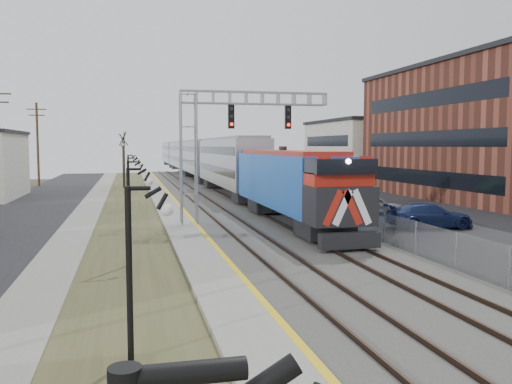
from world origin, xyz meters
name	(u,v)px	position (x,y,z in m)	size (l,w,h in m)	color
street_west	(16,218)	(-11.50, 35.00, 0.02)	(7.00, 120.00, 0.04)	black
sidewalk	(85,215)	(-7.00, 35.00, 0.04)	(2.00, 120.00, 0.08)	gray
grass_median	(129,214)	(-4.00, 35.00, 0.03)	(4.00, 120.00, 0.06)	#3D4525
platform	(172,212)	(-1.00, 35.00, 0.12)	(2.00, 120.00, 0.24)	gray
ballast_bed	(239,210)	(4.00, 35.00, 0.10)	(8.00, 120.00, 0.20)	#595651
parking_lot	(387,207)	(16.00, 35.00, 0.02)	(16.00, 120.00, 0.04)	black
platform_edge	(184,210)	(-0.12, 35.00, 0.24)	(0.24, 120.00, 0.01)	gold
track_near	(213,209)	(2.00, 35.00, 0.28)	(1.58, 120.00, 0.15)	#2D2119
track_far	(259,207)	(5.50, 35.00, 0.28)	(1.58, 120.00, 0.15)	#2D2119
train	(196,159)	(5.50, 73.82, 2.94)	(3.00, 108.65, 5.33)	blue
signal_gantry	(217,134)	(1.22, 27.99, 5.59)	(9.00, 1.07, 8.15)	gray
lampposts	(129,217)	(-4.00, 18.29, 2.00)	(0.14, 62.14, 4.00)	black
fence	(294,200)	(8.20, 35.00, 0.80)	(0.04, 120.00, 1.60)	gray
bare_trees	(8,175)	(-12.66, 38.91, 2.70)	(12.30, 42.30, 5.95)	#382D23
car_lot_d	(429,216)	(13.21, 24.23, 0.73)	(2.06, 5.06, 1.47)	navy
car_lot_e	(375,206)	(12.98, 31.00, 0.66)	(1.56, 3.87, 1.32)	gray
car_lot_f	(296,191)	(11.26, 44.01, 0.64)	(1.35, 3.88, 1.28)	#0D4518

